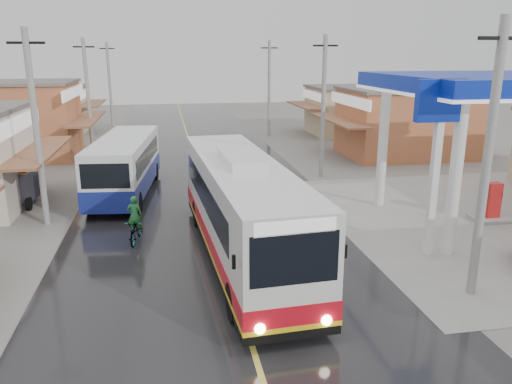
# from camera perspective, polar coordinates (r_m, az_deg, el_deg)

# --- Properties ---
(ground) EXTENTS (120.00, 120.00, 0.00)m
(ground) POSITION_cam_1_polar(r_m,az_deg,el_deg) (14.32, -1.60, -13.79)
(ground) COLOR slate
(ground) RESTS_ON ground
(road) EXTENTS (12.00, 90.00, 0.02)m
(road) POSITION_cam_1_polar(r_m,az_deg,el_deg) (28.28, -6.25, 1.18)
(road) COLOR black
(road) RESTS_ON ground
(centre_line) EXTENTS (0.15, 90.00, 0.01)m
(centre_line) POSITION_cam_1_polar(r_m,az_deg,el_deg) (28.28, -6.25, 1.20)
(centre_line) COLOR #D8CC4C
(centre_line) RESTS_ON road
(shopfronts_right) EXTENTS (11.00, 44.00, 4.80)m
(shopfronts_right) POSITION_cam_1_polar(r_m,az_deg,el_deg) (30.42, 23.69, 0.94)
(shopfronts_right) COLOR beige
(shopfronts_right) RESTS_ON ground
(utility_poles_left) EXTENTS (1.60, 50.00, 8.00)m
(utility_poles_left) POSITION_cam_1_polar(r_m,az_deg,el_deg) (29.64, -20.01, 0.96)
(utility_poles_left) COLOR gray
(utility_poles_left) RESTS_ON ground
(utility_poles_right) EXTENTS (1.60, 36.00, 8.00)m
(utility_poles_right) POSITION_cam_1_polar(r_m,az_deg,el_deg) (29.58, 7.41, 1.76)
(utility_poles_right) COLOR gray
(utility_poles_right) RESTS_ON ground
(coach_bus) EXTENTS (3.33, 12.10, 3.74)m
(coach_bus) POSITION_cam_1_polar(r_m,az_deg,el_deg) (17.29, -1.68, -1.96)
(coach_bus) COLOR silver
(coach_bus) RESTS_ON road
(second_bus) EXTENTS (3.33, 9.01, 2.92)m
(second_bus) POSITION_cam_1_polar(r_m,az_deg,el_deg) (25.98, -14.75, 3.01)
(second_bus) COLOR silver
(second_bus) RESTS_ON road
(cyclist) EXTENTS (0.87, 1.82, 1.88)m
(cyclist) POSITION_cam_1_polar(r_m,az_deg,el_deg) (19.64, -13.58, -3.87)
(cyclist) COLOR black
(cyclist) RESTS_ON ground
(tricycle_near) EXTENTS (1.77, 2.52, 1.83)m
(tricycle_near) POSITION_cam_1_polar(r_m,az_deg,el_deg) (26.14, -25.41, 0.87)
(tricycle_near) COLOR #26262D
(tricycle_near) RESTS_ON ground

